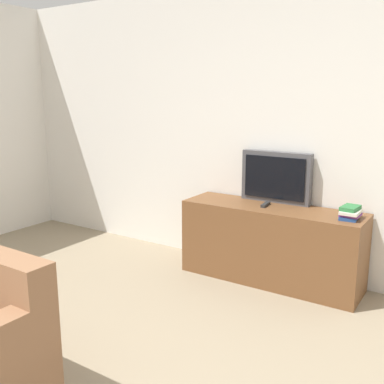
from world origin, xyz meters
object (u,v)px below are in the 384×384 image
object	(u,v)px
tv_stand	(271,244)
book_stack	(350,213)
remote_on_stand	(266,205)
television	(276,177)

from	to	relation	value
tv_stand	book_stack	distance (m)	0.76
remote_on_stand	television	bearing A→B (deg)	86.22
book_stack	tv_stand	bearing A→B (deg)	178.07
television	remote_on_stand	bearing A→B (deg)	-93.78
television	remote_on_stand	size ratio (longest dim) A/B	3.84
tv_stand	book_stack	xyz separation A→B (m)	(0.66, -0.02, 0.39)
television	remote_on_stand	world-z (taller)	television
television	tv_stand	bearing A→B (deg)	-74.28
tv_stand	remote_on_stand	xyz separation A→B (m)	(-0.06, 0.00, 0.35)
book_stack	remote_on_stand	xyz separation A→B (m)	(-0.72, 0.03, -0.04)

